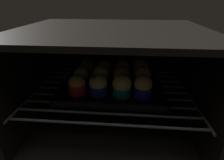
{
  "coord_description": "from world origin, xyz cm",
  "views": [
    {
      "loc": [
        4.88,
        -33.71,
        43.86
      ],
      "look_at": [
        0.0,
        22.92,
        17.26
      ],
      "focal_mm": 28.13,
      "sensor_mm": 36.0,
      "label": 1
    }
  ],
  "objects_px": {
    "muffin_row0_col3": "(143,86)",
    "muffin_row2_col3": "(140,70)",
    "muffin_row1_col1": "(101,75)",
    "muffin_row2_col2": "(123,69)",
    "muffin_row0_col1": "(98,85)",
    "muffin_row1_col3": "(142,77)",
    "muffin_row0_col0": "(77,85)",
    "muffin_row2_col1": "(104,69)",
    "muffin_row1_col2": "(122,77)",
    "baking_tray": "(112,86)",
    "muffin_row0_col2": "(122,86)",
    "muffin_row1_col0": "(81,77)",
    "muffin_row2_col0": "(88,68)"
  },
  "relations": [
    {
      "from": "muffin_row0_col3",
      "to": "muffin_row2_col1",
      "type": "height_order",
      "value": "muffin_row0_col3"
    },
    {
      "from": "baking_tray",
      "to": "muffin_row0_col2",
      "type": "height_order",
      "value": "muffin_row0_col2"
    },
    {
      "from": "muffin_row1_col1",
      "to": "muffin_row2_col2",
      "type": "distance_m",
      "value": 0.1
    },
    {
      "from": "muffin_row0_col2",
      "to": "muffin_row2_col0",
      "type": "relative_size",
      "value": 0.95
    },
    {
      "from": "muffin_row0_col2",
      "to": "muffin_row0_col3",
      "type": "xyz_separation_m",
      "value": [
        0.07,
        0.0,
        -0.0
      ]
    },
    {
      "from": "muffin_row0_col1",
      "to": "muffin_row2_col2",
      "type": "relative_size",
      "value": 0.91
    },
    {
      "from": "muffin_row1_col0",
      "to": "muffin_row2_col0",
      "type": "bearing_deg",
      "value": 84.59
    },
    {
      "from": "muffin_row0_col3",
      "to": "muffin_row2_col3",
      "type": "bearing_deg",
      "value": 90.18
    },
    {
      "from": "muffin_row2_col1",
      "to": "muffin_row2_col3",
      "type": "distance_m",
      "value": 0.14
    },
    {
      "from": "muffin_row0_col1",
      "to": "muffin_row1_col0",
      "type": "distance_m",
      "value": 0.1
    },
    {
      "from": "muffin_row1_col1",
      "to": "muffin_row1_col2",
      "type": "xyz_separation_m",
      "value": [
        0.07,
        -0.0,
        -0.0
      ]
    },
    {
      "from": "muffin_row0_col3",
      "to": "muffin_row2_col0",
      "type": "distance_m",
      "value": 0.25
    },
    {
      "from": "muffin_row0_col0",
      "to": "muffin_row1_col1",
      "type": "xyz_separation_m",
      "value": [
        0.07,
        0.07,
        0.0
      ]
    },
    {
      "from": "muffin_row0_col3",
      "to": "muffin_row2_col0",
      "type": "bearing_deg",
      "value": 145.8
    },
    {
      "from": "muffin_row0_col3",
      "to": "muffin_row0_col2",
      "type": "bearing_deg",
      "value": -179.11
    },
    {
      "from": "muffin_row1_col2",
      "to": "muffin_row1_col1",
      "type": "bearing_deg",
      "value": 178.88
    },
    {
      "from": "muffin_row1_col0",
      "to": "muffin_row0_col1",
      "type": "bearing_deg",
      "value": -42.57
    },
    {
      "from": "muffin_row0_col0",
      "to": "muffin_row2_col2",
      "type": "xyz_separation_m",
      "value": [
        0.14,
        0.14,
        0.0
      ]
    },
    {
      "from": "muffin_row1_col2",
      "to": "muffin_row1_col3",
      "type": "xyz_separation_m",
      "value": [
        0.07,
        -0.0,
        0.0
      ]
    },
    {
      "from": "muffin_row2_col1",
      "to": "muffin_row2_col3",
      "type": "xyz_separation_m",
      "value": [
        0.14,
        -0.01,
        0.0
      ]
    },
    {
      "from": "muffin_row0_col0",
      "to": "muffin_row0_col3",
      "type": "bearing_deg",
      "value": -0.12
    },
    {
      "from": "muffin_row2_col1",
      "to": "muffin_row2_col3",
      "type": "relative_size",
      "value": 0.92
    },
    {
      "from": "muffin_row0_col3",
      "to": "muffin_row1_col2",
      "type": "height_order",
      "value": "same"
    },
    {
      "from": "muffin_row1_col1",
      "to": "muffin_row2_col1",
      "type": "distance_m",
      "value": 0.07
    },
    {
      "from": "muffin_row1_col0",
      "to": "muffin_row2_col2",
      "type": "distance_m",
      "value": 0.16
    },
    {
      "from": "muffin_row1_col3",
      "to": "muffin_row2_col2",
      "type": "xyz_separation_m",
      "value": [
        -0.07,
        0.07,
        -0.0
      ]
    },
    {
      "from": "muffin_row2_col0",
      "to": "muffin_row2_col3",
      "type": "relative_size",
      "value": 1.03
    },
    {
      "from": "baking_tray",
      "to": "muffin_row2_col0",
      "type": "height_order",
      "value": "muffin_row2_col0"
    },
    {
      "from": "muffin_row0_col0",
      "to": "muffin_row2_col1",
      "type": "distance_m",
      "value": 0.16
    },
    {
      "from": "muffin_row0_col1",
      "to": "muffin_row0_col3",
      "type": "height_order",
      "value": "muffin_row0_col3"
    },
    {
      "from": "muffin_row2_col2",
      "to": "muffin_row2_col3",
      "type": "xyz_separation_m",
      "value": [
        0.07,
        -0.0,
        0.0
      ]
    },
    {
      "from": "muffin_row0_col1",
      "to": "muffin_row0_col3",
      "type": "bearing_deg",
      "value": -0.86
    },
    {
      "from": "baking_tray",
      "to": "muffin_row2_col1",
      "type": "xyz_separation_m",
      "value": [
        -0.04,
        0.07,
        0.04
      ]
    },
    {
      "from": "muffin_row0_col1",
      "to": "muffin_row2_col1",
      "type": "xyz_separation_m",
      "value": [
        0.0,
        0.14,
        0.0
      ]
    },
    {
      "from": "baking_tray",
      "to": "muffin_row1_col1",
      "type": "height_order",
      "value": "muffin_row1_col1"
    },
    {
      "from": "muffin_row0_col0",
      "to": "muffin_row1_col3",
      "type": "relative_size",
      "value": 0.9
    },
    {
      "from": "muffin_row1_col0",
      "to": "muffin_row2_col1",
      "type": "xyz_separation_m",
      "value": [
        0.07,
        0.08,
        0.0
      ]
    },
    {
      "from": "baking_tray",
      "to": "muffin_row0_col3",
      "type": "distance_m",
      "value": 0.13
    },
    {
      "from": "muffin_row0_col1",
      "to": "muffin_row2_col1",
      "type": "bearing_deg",
      "value": 88.94
    },
    {
      "from": "muffin_row1_col2",
      "to": "muffin_row2_col2",
      "type": "relative_size",
      "value": 0.97
    },
    {
      "from": "muffin_row0_col2",
      "to": "muffin_row2_col2",
      "type": "distance_m",
      "value": 0.14
    },
    {
      "from": "muffin_row0_col3",
      "to": "muffin_row1_col0",
      "type": "bearing_deg",
      "value": 162.49
    },
    {
      "from": "muffin_row2_col0",
      "to": "muffin_row2_col3",
      "type": "distance_m",
      "value": 0.21
    },
    {
      "from": "baking_tray",
      "to": "muffin_row2_col2",
      "type": "bearing_deg",
      "value": 63.83
    },
    {
      "from": "muffin_row1_col0",
      "to": "muffin_row1_col2",
      "type": "distance_m",
      "value": 0.14
    },
    {
      "from": "muffin_row0_col1",
      "to": "muffin_row1_col3",
      "type": "height_order",
      "value": "muffin_row1_col3"
    },
    {
      "from": "muffin_row1_col2",
      "to": "muffin_row2_col2",
      "type": "height_order",
      "value": "muffin_row2_col2"
    },
    {
      "from": "muffin_row0_col2",
      "to": "muffin_row1_col3",
      "type": "relative_size",
      "value": 0.95
    },
    {
      "from": "baking_tray",
      "to": "muffin_row2_col3",
      "type": "distance_m",
      "value": 0.13
    },
    {
      "from": "muffin_row1_col1",
      "to": "muffin_row2_col3",
      "type": "distance_m",
      "value": 0.16
    }
  ]
}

